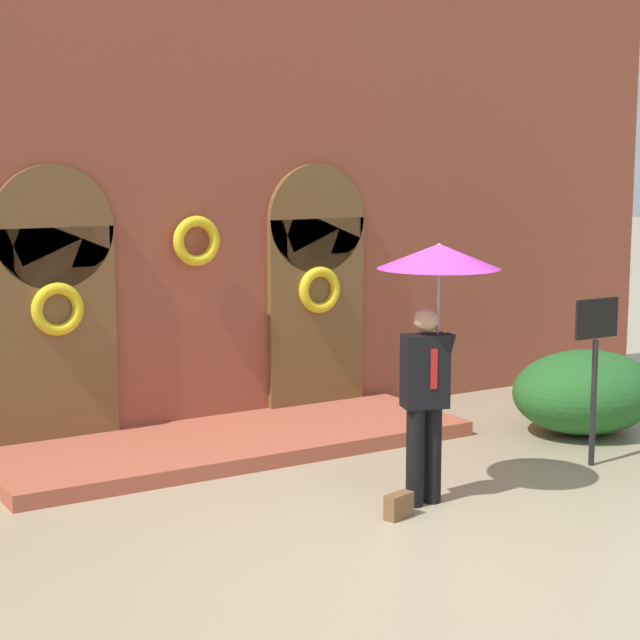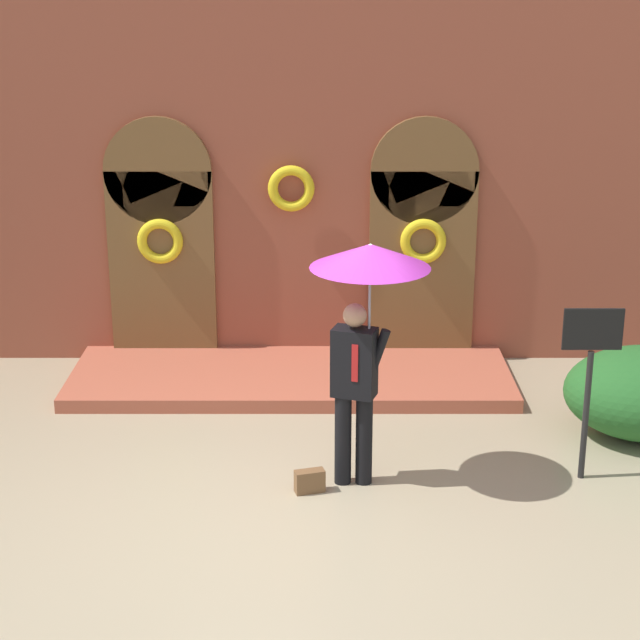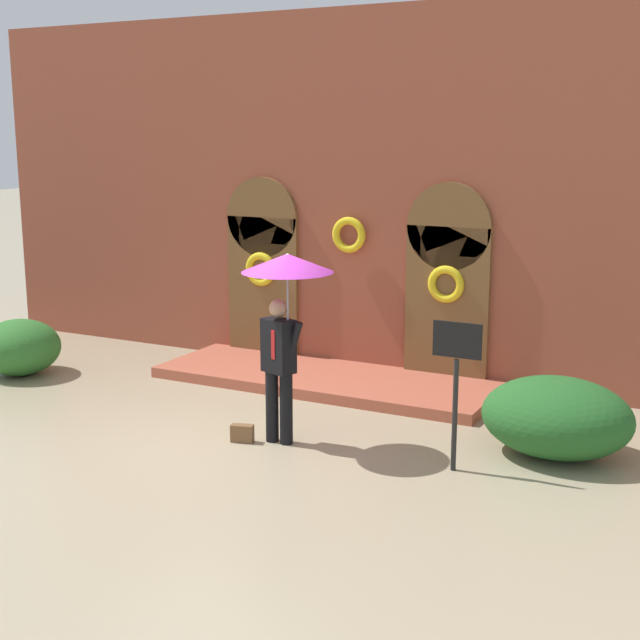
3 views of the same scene
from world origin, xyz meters
name	(u,v)px [view 1 (image 1 of 3)]	position (x,y,z in m)	size (l,w,h in m)	color
ground_plane	(395,533)	(0.00, 0.00, 0.00)	(80.00, 80.00, 0.00)	tan
building_facade	(184,197)	(0.00, 4.15, 2.68)	(14.00, 2.30, 5.60)	brown
person_with_umbrella	(435,294)	(0.76, 0.49, 1.91)	(1.10, 1.10, 2.36)	black
handbag	(399,506)	(0.25, 0.29, 0.11)	(0.28, 0.12, 0.22)	brown
sign_post	(595,353)	(2.88, 0.60, 1.16)	(0.56, 0.06, 1.72)	black
shrub_right	(586,392)	(3.80, 1.61, 0.47)	(1.78, 1.48, 0.94)	#235B23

